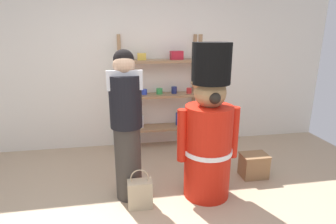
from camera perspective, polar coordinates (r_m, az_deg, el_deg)
name	(u,v)px	position (r m, az deg, el deg)	size (l,w,h in m)	color
back_wall	(138,66)	(4.40, -6.37, 9.56)	(6.40, 0.12, 2.60)	silver
merchandise_shelf	(160,93)	(4.28, -1.66, 4.12)	(1.24, 0.35, 1.79)	#93704C
teddy_bear_guard	(208,132)	(2.99, 8.53, -4.20)	(0.70, 0.54, 1.72)	red
person_shopper	(127,125)	(2.92, -8.74, -2.65)	(0.36, 0.34, 1.65)	#38332D
shopping_bag	(140,193)	(3.02, -5.93, -16.74)	(0.26, 0.15, 0.44)	#C1AD89
display_crate	(254,165)	(3.74, 17.65, -10.68)	(0.34, 0.26, 0.31)	olive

